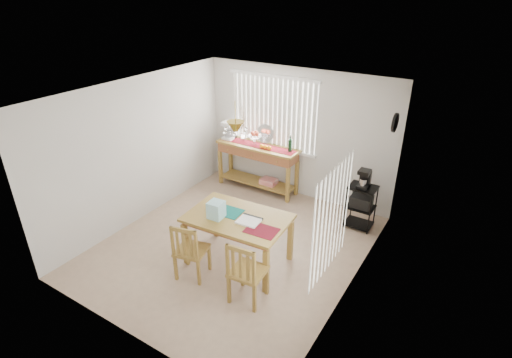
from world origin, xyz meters
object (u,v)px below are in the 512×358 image
Objects in this scene: chair_right at (247,272)px; wire_cart at (361,203)px; sideboard at (258,157)px; chair_left at (190,251)px; cart_items at (364,179)px; dining_table at (238,222)px.

wire_cart is at bearing 75.32° from chair_right.
sideboard is at bearing 172.89° from wire_cart.
chair_right is at bearing 0.69° from chair_left.
sideboard is 3.38m from chair_right.
dining_table is (-1.29, -1.99, -0.24)m from cart_items.
wire_cart is 0.82× the size of chair_right.
dining_table reaches higher than wire_cart.
wire_cart is 0.51× the size of dining_table.
wire_cart is 3.15m from chair_left.
wire_cart is at bearing 56.96° from dining_table.
chair_left is at bearing -122.14° from wire_cart.
sideboard reaches higher than chair_left.
sideboard is 2.36m from wire_cart.
dining_table is at bearing 131.55° from chair_right.
cart_items is at bearing 57.08° from dining_table.
sideboard is 3.04m from chair_left.
dining_table is 0.83m from chair_left.
chair_left is (0.66, -2.95, -0.28)m from sideboard.
cart_items is 0.35× the size of chair_left.
chair_left is at bearing -179.31° from chair_right.
cart_items is (0.00, 0.01, 0.48)m from wire_cart.
cart_items reaches higher than sideboard.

